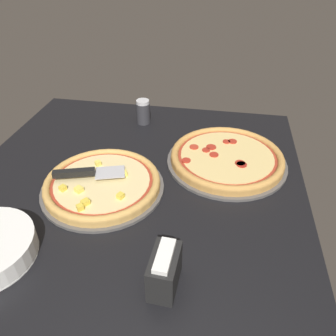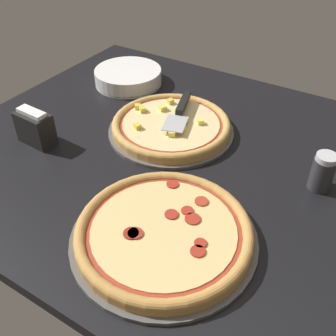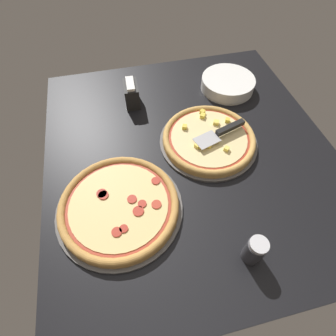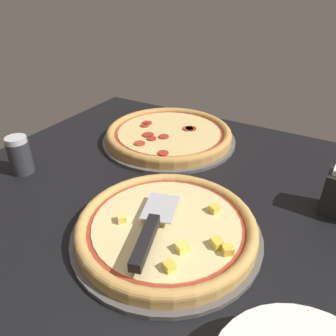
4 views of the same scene
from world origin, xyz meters
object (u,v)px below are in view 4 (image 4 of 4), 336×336
object	(u,v)px
pizza_back	(169,134)
serving_spatula	(149,234)
pizza_front	(167,226)
parmesan_shaker	(20,155)

from	to	relation	value
pizza_back	serving_spatula	size ratio (longest dim) A/B	1.76
serving_spatula	pizza_back	bearing A→B (deg)	115.72
pizza_front	pizza_back	world-z (taller)	pizza_front
pizza_back	parmesan_shaker	distance (cm)	44.08
pizza_back	serving_spatula	world-z (taller)	serving_spatula
pizza_front	serving_spatula	size ratio (longest dim) A/B	1.63
parmesan_shaker	serving_spatula	bearing A→B (deg)	-10.65
pizza_front	serving_spatula	distance (cm)	7.25
pizza_front	serving_spatula	bearing A→B (deg)	-89.68
serving_spatula	parmesan_shaker	xyz separation A→B (cm)	(-46.55, 8.75, -0.57)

